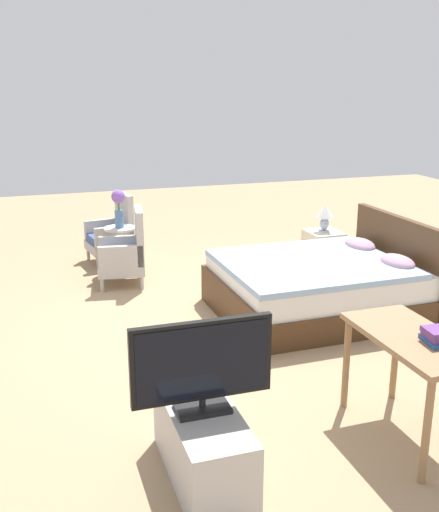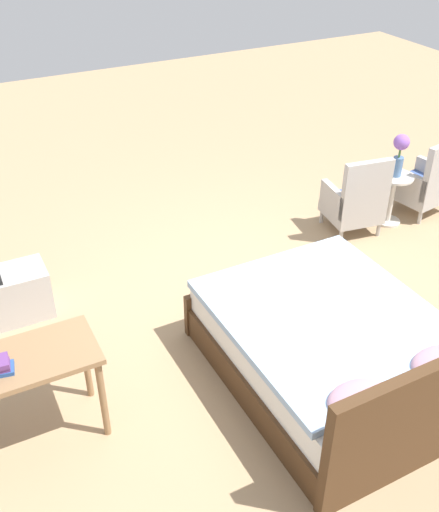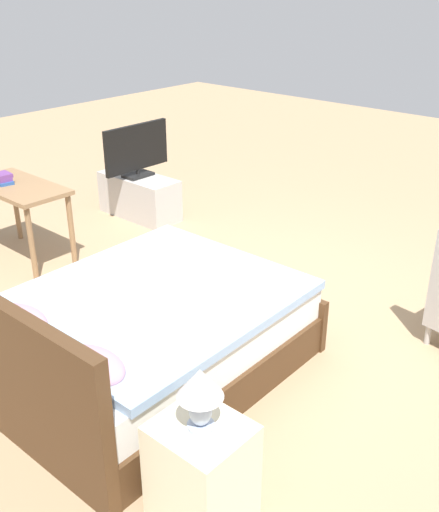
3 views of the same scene
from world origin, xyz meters
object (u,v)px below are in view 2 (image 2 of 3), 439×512
object	(u,v)px
armchair_by_window_right	(355,202)
bed	(335,351)
flower_vase	(400,151)
armchair_by_window_left	(425,183)
side_table	(392,193)
vanity_desk	(20,372)

from	to	relation	value
armchair_by_window_right	bed	bearing A→B (deg)	48.80
armchair_by_window_right	flower_vase	xyz separation A→B (m)	(-0.50, 0.02, 0.50)
armchair_by_window_right	flower_vase	world-z (taller)	flower_vase
bed	armchair_by_window_left	distance (m)	3.11
bed	side_table	size ratio (longest dim) A/B	3.50
bed	side_table	bearing A→B (deg)	-139.43
flower_vase	armchair_by_window_left	bearing A→B (deg)	-177.71
bed	side_table	xyz separation A→B (m)	(-2.05, -1.76, 0.07)
armchair_by_window_right	vanity_desk	bearing A→B (deg)	18.62
bed	flower_vase	distance (m)	2.76
armchair_by_window_left	side_table	bearing A→B (deg)	2.29
armchair_by_window_right	vanity_desk	world-z (taller)	armchair_by_window_right
armchair_by_window_left	flower_vase	xyz separation A→B (m)	(0.50, 0.02, 0.50)
armchair_by_window_left	side_table	size ratio (longest dim) A/B	1.57
armchair_by_window_right	side_table	distance (m)	0.50
bed	armchair_by_window_right	bearing A→B (deg)	-131.20
armchair_by_window_right	vanity_desk	distance (m)	4.00
armchair_by_window_left	armchair_by_window_right	size ratio (longest dim) A/B	1.00
vanity_desk	flower_vase	bearing A→B (deg)	-163.66
flower_vase	vanity_desk	size ratio (longest dim) A/B	0.46
armchair_by_window_left	flower_vase	bearing A→B (deg)	2.29
armchair_by_window_left	armchair_by_window_right	world-z (taller)	same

